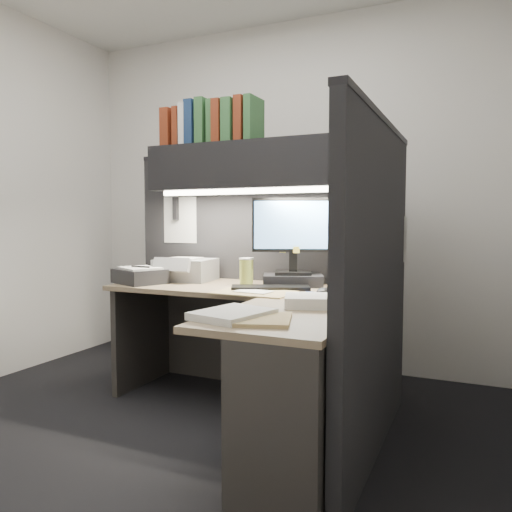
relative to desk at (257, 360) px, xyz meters
The scene contains 21 objects.
floor 0.61m from the desk, behind, with size 3.50×3.50×0.00m, color black.
wall_back 1.81m from the desk, 105.82° to the left, with size 3.50×0.04×2.70m, color white.
partition_back 1.07m from the desk, 113.00° to the left, with size 1.90×0.06×1.60m, color black.
partition_right 0.68m from the desk, 18.19° to the left, with size 0.06×1.50×1.60m, color black.
desk is the anchor object (origin of this frame).
overhead_shelf 1.33m from the desk, 111.79° to the left, with size 1.55×0.34×0.30m, color black.
task_light_tube 1.12m from the desk, 116.16° to the left, with size 0.04×0.04×1.32m, color white.
monitor 0.88m from the desk, 95.54° to the left, with size 0.49×0.35×0.56m.
keyboard 0.60m from the desk, 104.84° to the left, with size 0.47×0.16×0.02m, color black.
mousepad 0.54m from the desk, 61.97° to the left, with size 0.22×0.20×0.00m, color navy.
mouse 0.55m from the desk, 59.18° to the left, with size 0.07×0.11×0.04m, color black.
telephone 0.86m from the desk, 63.22° to the left, with size 0.21×0.22×0.09m, color beige.
coffee_cup 0.82m from the desk, 119.35° to the left, with size 0.09×0.09×0.17m, color #BFB84C.
printer 1.16m from the desk, 140.69° to the left, with size 0.37×0.32×0.15m, color #95979B.
notebook_stack 1.18m from the desk, 157.48° to the left, with size 0.32×0.26×0.09m, color black.
open_folder 0.46m from the desk, 116.79° to the left, with size 0.45×0.29×0.01m, color tan.
paper_stack_a 0.42m from the desk, ahead, with size 0.28×0.23×0.05m, color white.
paper_stack_b 0.49m from the desk, 81.39° to the right, with size 0.25×0.32×0.03m, color white.
manila_stack 0.53m from the desk, 62.13° to the right, with size 0.22×0.28×0.02m, color tan.
binder_row 1.68m from the desk, 131.72° to the left, with size 0.67×0.25×0.31m.
pinned_papers 0.83m from the desk, 90.40° to the left, with size 1.76×1.31×0.51m.
Camera 1 is at (1.43, -2.25, 1.14)m, focal length 35.00 mm.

